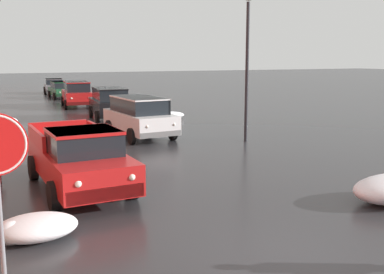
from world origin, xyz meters
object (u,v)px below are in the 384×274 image
at_px(pickup_truck_red_approaching_near_lane, 79,158).
at_px(suv_black_parked_kerbside_mid, 110,102).
at_px(sedan_green_queued_behind_truck, 62,90).
at_px(sedan_grey_at_far_intersection, 54,86).
at_px(suv_white_parked_kerbside_close, 139,115).
at_px(street_lamp_post, 247,62).
at_px(suv_red_parked_far_down_block, 77,93).

relative_size(pickup_truck_red_approaching_near_lane, suv_black_parked_kerbside_mid, 1.21).
xyz_separation_m(sedan_green_queued_behind_truck, sedan_grey_at_far_intersection, (0.21, 5.75, 0.00)).
distance_m(suv_black_parked_kerbside_mid, sedan_green_queued_behind_truck, 15.07).
bearing_deg(suv_white_parked_kerbside_close, suv_black_parked_kerbside_mid, 87.05).
bearing_deg(pickup_truck_red_approaching_near_lane, sedan_green_queued_behind_truck, 81.89).
bearing_deg(street_lamp_post, pickup_truck_red_approaching_near_lane, -151.08).
distance_m(pickup_truck_red_approaching_near_lane, suv_black_parked_kerbside_mid, 14.39).
bearing_deg(suv_white_parked_kerbside_close, sedan_green_queued_behind_truck, 90.01).
distance_m(sedan_green_queued_behind_truck, sedan_grey_at_far_intersection, 5.76).
bearing_deg(sedan_grey_at_far_intersection, suv_white_parked_kerbside_close, -90.44).
distance_m(pickup_truck_red_approaching_near_lane, suv_red_parked_far_down_block, 21.64).
height_order(suv_white_parked_kerbside_close, street_lamp_post, street_lamp_post).
relative_size(pickup_truck_red_approaching_near_lane, sedan_green_queued_behind_truck, 1.27).
relative_size(suv_white_parked_kerbside_close, suv_red_parked_far_down_block, 0.96).
relative_size(pickup_truck_red_approaching_near_lane, suv_red_parked_far_down_block, 1.11).
xyz_separation_m(pickup_truck_red_approaching_near_lane, sedan_green_queued_behind_truck, (4.10, 28.75, -0.13)).
bearing_deg(suv_black_parked_kerbside_mid, sedan_grey_at_far_intersection, 90.35).
distance_m(suv_red_parked_far_down_block, street_lamp_post, 17.51).
relative_size(sedan_green_queued_behind_truck, street_lamp_post, 0.69).
distance_m(suv_white_parked_kerbside_close, sedan_grey_at_far_intersection, 27.27).
bearing_deg(street_lamp_post, suv_black_parked_kerbside_mid, 110.56).
xyz_separation_m(suv_red_parked_far_down_block, sedan_grey_at_far_intersection, (0.32, 13.23, -0.23)).
bearing_deg(sedan_grey_at_far_intersection, street_lamp_post, -83.15).
bearing_deg(pickup_truck_red_approaching_near_lane, suv_black_parked_kerbside_mid, 72.05).
bearing_deg(pickup_truck_red_approaching_near_lane, suv_red_parked_far_down_block, 79.37).
bearing_deg(sedan_grey_at_far_intersection, sedan_green_queued_behind_truck, -92.09).
relative_size(suv_white_parked_kerbside_close, sedan_grey_at_far_intersection, 1.01).
bearing_deg(sedan_grey_at_far_intersection, suv_black_parked_kerbside_mid, -89.65).
xyz_separation_m(suv_black_parked_kerbside_mid, sedan_green_queued_behind_truck, (-0.34, 15.06, -0.23)).
xyz_separation_m(pickup_truck_red_approaching_near_lane, street_lamp_post, (7.93, 4.38, 2.50)).
height_order(suv_black_parked_kerbside_mid, sedan_green_queued_behind_truck, suv_black_parked_kerbside_mid).
distance_m(suv_white_parked_kerbside_close, street_lamp_post, 5.34).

